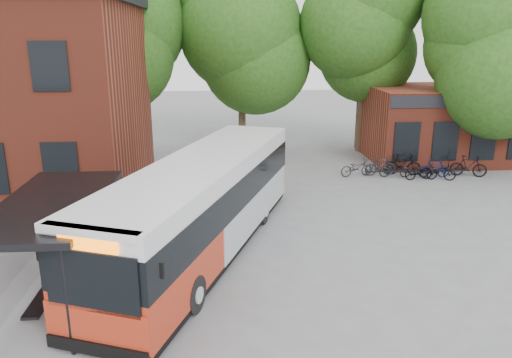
{
  "coord_description": "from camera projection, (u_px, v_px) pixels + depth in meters",
  "views": [
    {
      "loc": [
        -0.31,
        -12.96,
        6.81
      ],
      "look_at": [
        0.87,
        3.49,
        2.0
      ],
      "focal_mm": 35.0,
      "sensor_mm": 36.0,
      "label": 1
    }
  ],
  "objects": [
    {
      "name": "ground",
      "position": [
        235.0,
        280.0,
        14.34
      ],
      "size": [
        100.0,
        100.0,
        0.0
      ],
      "primitive_type": "plane",
      "color": "slate"
    },
    {
      "name": "shop_row",
      "position": [
        491.0,
        122.0,
        28.22
      ],
      "size": [
        14.0,
        6.2,
        4.0
      ],
      "primitive_type": null,
      "color": "maroon",
      "rests_on": "ground"
    },
    {
      "name": "bus_shelter",
      "position": [
        58.0,
        253.0,
        12.66
      ],
      "size": [
        3.6,
        7.0,
        2.9
      ],
      "primitive_type": null,
      "color": "black",
      "rests_on": "ground"
    },
    {
      "name": "bike_rail",
      "position": [
        417.0,
        174.0,
        24.5
      ],
      "size": [
        5.2,
        0.1,
        0.38
      ],
      "primitive_type": null,
      "color": "black",
      "rests_on": "ground"
    },
    {
      "name": "tree_0",
      "position": [
        117.0,
        58.0,
        27.7
      ],
      "size": [
        7.92,
        7.92,
        11.0
      ],
      "primitive_type": null,
      "color": "#214A13",
      "rests_on": "ground"
    },
    {
      "name": "tree_1",
      "position": [
        242.0,
        62.0,
        29.23
      ],
      "size": [
        7.92,
        7.92,
        10.4
      ],
      "primitive_type": null,
      "color": "#214A13",
      "rests_on": "ground"
    },
    {
      "name": "tree_2",
      "position": [
        364.0,
        58.0,
        28.67
      ],
      "size": [
        7.92,
        7.92,
        11.0
      ],
      "primitive_type": null,
      "color": "#214A13",
      "rests_on": "ground"
    },
    {
      "name": "tree_3",
      "position": [
        481.0,
        78.0,
        25.42
      ],
      "size": [
        7.04,
        7.04,
        9.28
      ],
      "primitive_type": null,
      "color": "#214A13",
      "rests_on": "ground"
    },
    {
      "name": "city_bus",
      "position": [
        203.0,
        207.0,
        15.78
      ],
      "size": [
        6.67,
        12.27,
        3.08
      ],
      "primitive_type": null,
      "rotation": [
        0.0,
        0.0,
        -0.36
      ],
      "color": "red",
      "rests_on": "ground"
    },
    {
      "name": "bicycle_0",
      "position": [
        356.0,
        168.0,
        24.68
      ],
      "size": [
        1.76,
        0.92,
        0.88
      ],
      "primitive_type": "imported",
      "rotation": [
        0.0,
        0.0,
        1.78
      ],
      "color": "#26252C",
      "rests_on": "ground"
    },
    {
      "name": "bicycle_1",
      "position": [
        381.0,
        166.0,
        24.84
      ],
      "size": [
        1.63,
        0.58,
        0.96
      ],
      "primitive_type": "imported",
      "rotation": [
        0.0,
        0.0,
        1.65
      ],
      "color": "#23232B",
      "rests_on": "ground"
    },
    {
      "name": "bicycle_2",
      "position": [
        395.0,
        169.0,
        24.51
      ],
      "size": [
        1.57,
        0.71,
        0.8
      ],
      "primitive_type": "imported",
      "rotation": [
        0.0,
        0.0,
        1.45
      ],
      "color": "black",
      "rests_on": "ground"
    },
    {
      "name": "bicycle_3",
      "position": [
        403.0,
        164.0,
        24.92
      ],
      "size": [
        1.85,
        0.89,
        1.07
      ],
      "primitive_type": "imported",
      "rotation": [
        0.0,
        0.0,
        1.35
      ],
      "color": "black",
      "rests_on": "ground"
    },
    {
      "name": "bicycle_4",
      "position": [
        421.0,
        171.0,
        24.07
      ],
      "size": [
        1.62,
        0.61,
        0.85
      ],
      "primitive_type": "imported",
      "rotation": [
        0.0,
        0.0,
        1.6
      ],
      "color": "black",
      "rests_on": "ground"
    },
    {
      "name": "bicycle_5",
      "position": [
        434.0,
        168.0,
        24.46
      ],
      "size": [
        1.58,
        0.59,
        0.93
      ],
      "primitive_type": "imported",
      "rotation": [
        0.0,
        0.0,
        1.47
      ],
      "color": "#0E1B46",
      "rests_on": "ground"
    },
    {
      "name": "bicycle_6",
      "position": [
        438.0,
        171.0,
        24.1
      ],
      "size": [
        1.75,
        1.13,
        0.87
      ],
      "primitive_type": "imported",
      "rotation": [
        0.0,
        0.0,
        1.2
      ],
      "color": "black",
      "rests_on": "ground"
    },
    {
      "name": "bicycle_7",
      "position": [
        468.0,
        166.0,
        24.62
      ],
      "size": [
        1.81,
        1.06,
        1.05
      ],
      "primitive_type": "imported",
      "rotation": [
        0.0,
        0.0,
        1.22
      ],
      "color": "black",
      "rests_on": "ground"
    }
  ]
}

